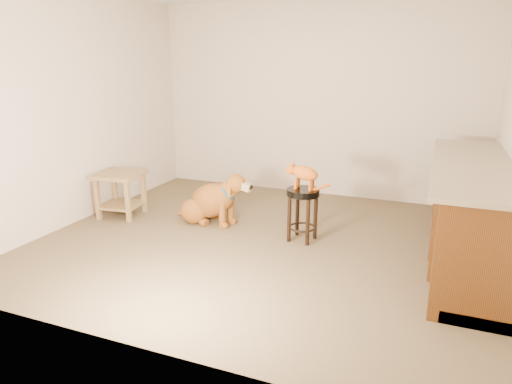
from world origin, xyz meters
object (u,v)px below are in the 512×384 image
at_px(tabby_kitten, 303,174).
at_px(wood_stool, 455,186).
at_px(padded_stool, 303,204).
at_px(golden_retriever, 211,202).
at_px(side_table, 121,188).

bearing_deg(tabby_kitten, wood_stool, 52.03).
height_order(padded_stool, wood_stool, wood_stool).
relative_size(padded_stool, golden_retriever, 0.54).
xyz_separation_m(padded_stool, side_table, (-2.26, -0.06, -0.04)).
bearing_deg(side_table, wood_stool, 22.46).
bearing_deg(tabby_kitten, padded_stool, -5.72).
height_order(wood_stool, side_table, wood_stool).
distance_m(side_table, golden_retriever, 1.15).
bearing_deg(tabby_kitten, side_table, -171.41).
xyz_separation_m(side_table, golden_retriever, (1.13, 0.19, -0.10)).
xyz_separation_m(wood_stool, golden_retriever, (-2.61, -1.36, -0.11)).
height_order(golden_retriever, tabby_kitten, tabby_kitten).
bearing_deg(golden_retriever, tabby_kitten, 1.55).
height_order(wood_stool, golden_retriever, wood_stool).
height_order(wood_stool, tabby_kitten, tabby_kitten).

